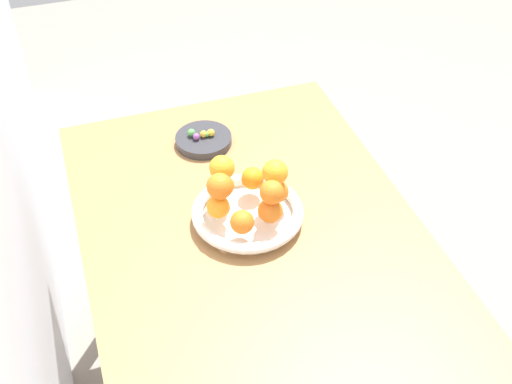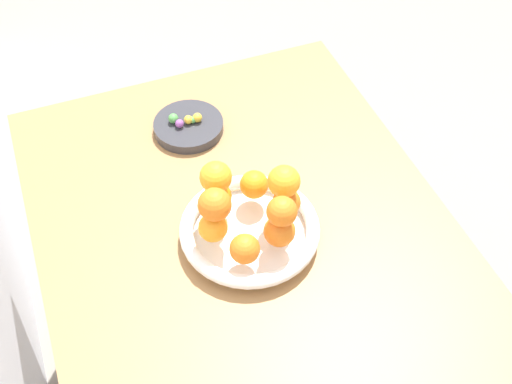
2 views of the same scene
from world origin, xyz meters
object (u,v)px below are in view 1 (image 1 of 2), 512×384
at_px(orange_9, 272,192).
at_px(candy_ball_2, 196,137).
at_px(orange_0, 270,211).
at_px(orange_1, 277,191).
at_px(orange_3, 223,186).
at_px(orange_5, 242,222).
at_px(fruit_bowl, 248,213).
at_px(orange_4, 218,207).
at_px(orange_8, 220,186).
at_px(candy_ball_3, 207,134).
at_px(orange_2, 253,178).
at_px(orange_6, 222,168).
at_px(dining_table, 254,260).
at_px(candy_dish, 204,140).
at_px(candy_ball_0, 210,133).
at_px(orange_7, 275,172).
at_px(candy_ball_1, 204,134).

xyz_separation_m(orange_9, candy_ball_2, (0.37, 0.08, -0.09)).
xyz_separation_m(orange_0, orange_1, (0.06, -0.04, -0.00)).
bearing_deg(orange_3, orange_5, -177.59).
relative_size(fruit_bowl, orange_0, 4.56).
relative_size(orange_4, orange_8, 0.90).
height_order(orange_5, candy_ball_3, orange_5).
relative_size(orange_2, orange_5, 1.01).
relative_size(orange_1, orange_6, 0.90).
bearing_deg(dining_table, candy_dish, 3.22).
xyz_separation_m(fruit_bowl, candy_ball_0, (0.31, 0.00, 0.01)).
relative_size(dining_table, orange_4, 20.91).
bearing_deg(candy_ball_0, candy_dish, 80.47).
height_order(dining_table, orange_2, orange_2).
relative_size(candy_ball_0, candy_ball_3, 1.37).
bearing_deg(fruit_bowl, candy_ball_0, 0.56).
bearing_deg(orange_3, dining_table, -159.78).
distance_m(dining_table, candy_ball_3, 0.38).
height_order(candy_dish, candy_ball_3, candy_ball_3).
relative_size(orange_1, orange_9, 0.97).
distance_m(orange_5, orange_7, 0.14).
relative_size(orange_9, candy_ball_2, 2.91).
bearing_deg(orange_1, dining_table, 123.71).
height_order(fruit_bowl, orange_7, orange_7).
relative_size(orange_6, candy_ball_0, 2.87).
xyz_separation_m(candy_dish, orange_2, (-0.25, -0.05, 0.06)).
height_order(orange_8, candy_ball_0, orange_8).
bearing_deg(candy_ball_3, candy_ball_2, 94.78).
distance_m(orange_3, orange_8, 0.09).
bearing_deg(orange_9, orange_7, -25.61).
distance_m(orange_0, orange_9, 0.05).
bearing_deg(candy_ball_1, orange_0, -171.52).
height_order(orange_4, candy_ball_0, orange_4).
relative_size(orange_0, candy_ball_2, 3.09).
distance_m(orange_1, candy_ball_0, 0.32).
bearing_deg(candy_ball_1, orange_7, -164.15).
xyz_separation_m(dining_table, fruit_bowl, (0.05, -0.00, 0.11)).
relative_size(candy_dish, candy_ball_2, 8.13).
relative_size(orange_6, orange_8, 0.99).
bearing_deg(orange_7, dining_table, 127.85).
bearing_deg(candy_ball_0, orange_5, 175.31).
distance_m(fruit_bowl, orange_9, 0.12).
relative_size(orange_1, orange_8, 0.88).
bearing_deg(candy_dish, orange_2, -168.01).
bearing_deg(orange_7, orange_2, 31.12).
height_order(orange_9, candy_ball_3, orange_9).
xyz_separation_m(fruit_bowl, orange_2, (0.06, -0.03, 0.05)).
bearing_deg(candy_dish, candy_ball_3, -111.94).
height_order(orange_1, candy_ball_0, orange_1).
bearing_deg(dining_table, candy_ball_1, 3.13).
relative_size(orange_3, orange_4, 1.00).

